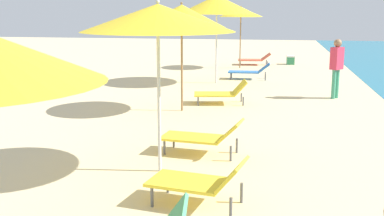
{
  "coord_description": "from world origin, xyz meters",
  "views": [
    {
      "loc": [
        2.05,
        1.36,
        2.45
      ],
      "look_at": [
        0.84,
        8.17,
        1.01
      ],
      "focal_mm": 44.9,
      "sensor_mm": 36.0,
      "label": 1
    }
  ],
  "objects": [
    {
      "name": "lounger_farthest_shoreside",
      "position": [
        1.09,
        22.65,
        0.26
      ],
      "size": [
        1.48,
        0.84,
        0.52
      ],
      "rotation": [
        0.0,
        0.0,
        3.24
      ],
      "color": "#D8593F",
      "rests_on": "ground"
    },
    {
      "name": "lounger_third_shoreside",
      "position": [
        0.86,
        9.16,
        0.32
      ],
      "size": [
        1.44,
        0.74,
        0.62
      ],
      "rotation": [
        0.0,
        0.0,
        3.02
      ],
      "color": "yellow",
      "rests_on": "ground"
    },
    {
      "name": "cooler_box",
      "position": [
        2.65,
        23.14,
        0.2
      ],
      "size": [
        0.36,
        0.47,
        0.39
      ],
      "color": "#338C59",
      "rests_on": "ground"
    },
    {
      "name": "lounger_third_inland",
      "position": [
        1.15,
        7.0,
        0.33
      ],
      "size": [
        1.3,
        0.81,
        0.63
      ],
      "rotation": [
        0.0,
        0.0,
        2.97
      ],
      "color": "yellow",
      "rests_on": "ground"
    },
    {
      "name": "person_walking_mid",
      "position": [
        3.66,
        14.94,
        0.99
      ],
      "size": [
        0.39,
        0.42,
        1.63
      ],
      "rotation": [
        0.0,
        0.0,
        2.48
      ],
      "color": "#3F9972",
      "rests_on": "ground"
    },
    {
      "name": "umbrella_farthest",
      "position": [
        0.53,
        21.42,
        2.29
      ],
      "size": [
        1.81,
        1.81,
        2.55
      ],
      "color": "olive",
      "rests_on": "ground"
    },
    {
      "name": "lounger_fifth_shoreside",
      "position": [
        1.12,
        18.2,
        0.3
      ],
      "size": [
        1.47,
        0.61,
        0.58
      ],
      "rotation": [
        0.0,
        0.0,
        3.18
      ],
      "color": "blue",
      "rests_on": "ground"
    },
    {
      "name": "umbrella_fourth",
      "position": [
        -0.19,
        12.6,
        2.27
      ],
      "size": [
        2.06,
        2.06,
        2.6
      ],
      "color": "olive",
      "rests_on": "ground"
    },
    {
      "name": "lounger_fourth_shoreside",
      "position": [
        0.67,
        13.63,
        0.3
      ],
      "size": [
        1.44,
        0.86,
        0.62
      ],
      "rotation": [
        0.0,
        0.0,
        3.31
      ],
      "color": "yellow",
      "rests_on": "ground"
    },
    {
      "name": "umbrella_fifth",
      "position": [
        0.07,
        17.16,
        2.56
      ],
      "size": [
        2.57,
        2.57,
        2.93
      ],
      "color": "silver",
      "rests_on": "ground"
    },
    {
      "name": "umbrella_third",
      "position": [
        0.34,
        8.18,
        2.31
      ],
      "size": [
        2.25,
        2.25,
        2.57
      ],
      "color": "silver",
      "rests_on": "ground"
    }
  ]
}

